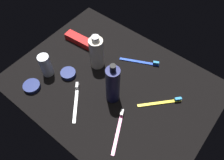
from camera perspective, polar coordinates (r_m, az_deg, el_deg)
name	(u,v)px	position (r cm, az deg, el deg)	size (l,w,h in cm)	color
ground_plane	(112,85)	(97.69, 0.00, -1.21)	(84.00, 64.00, 1.20)	black
lotion_bottle	(113,85)	(85.90, 0.19, -1.18)	(5.41, 5.41, 20.76)	#1A1E51
bodywash_bottle	(97,53)	(97.91, -3.89, 6.83)	(6.08, 6.08, 17.12)	silver
deodorant_stick	(46,65)	(100.26, -16.19, 3.53)	(4.80, 4.80, 10.80)	silver
toothbrush_yellow	(162,102)	(94.04, 12.42, -5.43)	(13.13, 14.01, 2.10)	yellow
toothbrush_white	(76,100)	(93.56, -8.96, -4.88)	(12.26, 14.74, 2.10)	white
toothbrush_blue	(142,62)	(104.59, 7.40, 4.53)	(16.68, 9.02, 2.10)	blue
toothbrush_pink	(118,129)	(86.93, 1.62, -12.04)	(8.92, 16.73, 2.10)	#E55999
toothpaste_box_red	(82,41)	(111.96, -7.56, 9.59)	(17.60, 4.40, 3.20)	red
cream_tin_left	(32,86)	(101.16, -19.39, -1.48)	(7.03, 7.03, 1.89)	navy
cream_tin_right	(68,74)	(100.94, -10.87, 1.58)	(6.59, 6.59, 2.01)	navy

